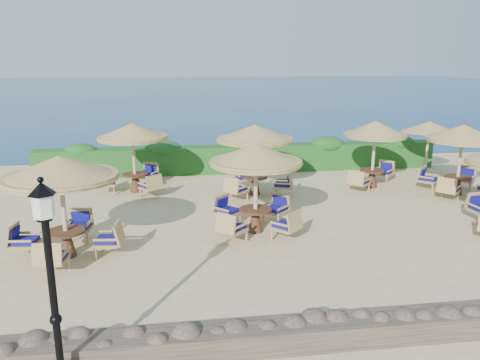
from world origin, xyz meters
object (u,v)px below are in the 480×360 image
(cafe_set_6, at_px, (461,149))
(extra_parasol, at_px, (429,127))
(cafe_set_0, at_px, (61,188))
(cafe_set_1, at_px, (256,173))
(cafe_set_5, at_px, (375,139))
(cafe_set_3, at_px, (133,144))
(cafe_set_4, at_px, (255,144))
(lamp_post, at_px, (53,298))

(cafe_set_6, bearing_deg, extra_parasol, 83.97)
(extra_parasol, bearing_deg, cafe_set_0, -153.55)
(cafe_set_1, xyz_separation_m, cafe_set_6, (8.19, 2.83, -0.04))
(cafe_set_1, distance_m, cafe_set_5, 6.92)
(cafe_set_3, bearing_deg, cafe_set_1, -52.05)
(cafe_set_1, relative_size, cafe_set_4, 0.94)
(extra_parasol, bearing_deg, cafe_set_1, -146.27)
(extra_parasol, height_order, cafe_set_6, cafe_set_6)
(cafe_set_0, distance_m, cafe_set_5, 11.85)
(cafe_set_6, bearing_deg, lamp_post, -143.32)
(cafe_set_1, bearing_deg, lamp_post, -122.99)
(lamp_post, distance_m, cafe_set_3, 11.26)
(cafe_set_3, relative_size, cafe_set_4, 0.96)
(lamp_post, relative_size, cafe_set_0, 1.15)
(cafe_set_5, bearing_deg, cafe_set_1, -141.86)
(cafe_set_1, bearing_deg, cafe_set_0, -167.89)
(lamp_post, xyz_separation_m, cafe_set_4, (4.75, 10.24, 0.37))
(lamp_post, bearing_deg, cafe_set_0, 100.87)
(extra_parasol, bearing_deg, cafe_set_3, -176.52)
(cafe_set_1, height_order, cafe_set_3, same)
(cafe_set_4, xyz_separation_m, cafe_set_5, (4.80, 0.37, 0.01))
(cafe_set_1, height_order, cafe_set_4, same)
(cafe_set_0, bearing_deg, lamp_post, -79.13)
(cafe_set_3, xyz_separation_m, cafe_set_5, (9.28, -0.64, 0.06))
(cafe_set_4, height_order, cafe_set_5, same)
(extra_parasol, bearing_deg, cafe_set_6, -96.03)
(cafe_set_5, bearing_deg, cafe_set_4, -175.60)
(cafe_set_4, bearing_deg, cafe_set_5, 4.40)
(cafe_set_0, xyz_separation_m, cafe_set_5, (10.56, 5.37, 0.09))
(extra_parasol, relative_size, cafe_set_0, 0.84)
(lamp_post, xyz_separation_m, cafe_set_5, (9.56, 10.61, 0.38))
(cafe_set_0, bearing_deg, cafe_set_6, 16.45)
(cafe_set_4, distance_m, cafe_set_6, 7.62)
(cafe_set_1, bearing_deg, extra_parasol, 33.73)
(cafe_set_5, bearing_deg, cafe_set_0, -153.03)
(cafe_set_1, xyz_separation_m, cafe_set_5, (5.45, 4.28, 0.14))
(cafe_set_0, relative_size, cafe_set_4, 1.00)
(cafe_set_5, bearing_deg, cafe_set_6, -27.75)
(cafe_set_1, height_order, cafe_set_6, same)
(extra_parasol, distance_m, cafe_set_1, 10.22)
(cafe_set_5, height_order, cafe_set_6, same)
(extra_parasol, bearing_deg, cafe_set_5, -155.40)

